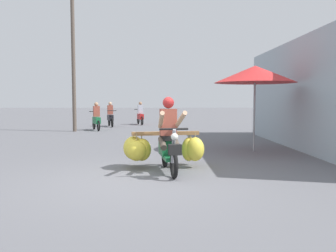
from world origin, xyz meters
name	(u,v)px	position (x,y,z in m)	size (l,w,h in m)	color
ground_plane	(139,181)	(0.00, 0.00, 0.00)	(120.00, 120.00, 0.00)	slate
motorbike_main_loaded	(160,146)	(0.40, 1.14, 0.50)	(1.80, 1.85, 1.58)	black
motorbike_distant_ahead_left	(140,115)	(-0.85, 14.90, 0.57)	(0.64, 1.58, 1.40)	black
motorbike_distant_ahead_right	(96,119)	(-2.80, 10.94, 0.57)	(0.77, 1.53, 1.40)	black
motorbike_distant_far_ahead	(110,117)	(-2.47, 13.42, 0.57)	(0.66, 1.57, 1.40)	black
market_umbrella_near_shop	(255,74)	(3.16, 3.74, 2.26)	(2.37, 2.37, 2.51)	#99999E
utility_pole	(73,60)	(-3.74, 10.38, 3.38)	(0.18, 0.18, 6.76)	brown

